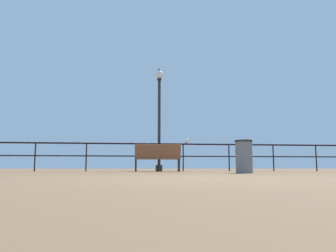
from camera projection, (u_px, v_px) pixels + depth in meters
The scene contains 6 objects.
ground_plane at pixel (217, 178), 4.21m from camera, with size 60.00×60.00×0.00m, color brown.
pier_railing at pixel (160, 151), 11.56m from camera, with size 25.35×0.05×0.99m.
bench_near_left at pixel (158, 157), 10.86m from camera, with size 1.54×0.76×0.90m.
lamppost_center at pixel (159, 111), 11.94m from camera, with size 0.30×0.30×3.80m.
seagull_on_rail at pixel (187, 141), 11.71m from camera, with size 0.20×0.37×0.17m.
trash_bin at pixel (244, 157), 7.79m from camera, with size 0.42×0.42×0.79m.
Camera 1 is at (-1.15, -4.15, 0.14)m, focal length 35.02 mm.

